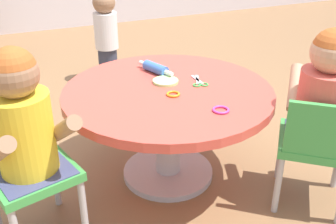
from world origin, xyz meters
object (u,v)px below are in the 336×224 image
Objects in this scene: craft_table at (168,109)px; child_chair_right at (316,145)px; seated_child_left at (22,118)px; child_chair_left at (28,167)px; rolling_pin at (156,68)px; craft_scissors at (199,83)px; toddler_standing at (106,35)px; seated_child_right at (325,91)px.

child_chair_right is (0.48, -0.44, -0.06)m from craft_table.
seated_child_left reaches higher than child_chair_right.
child_chair_left is 0.76m from rolling_pin.
seated_child_left is (-0.63, -0.18, 0.17)m from craft_table.
child_chair_right reaches higher than rolling_pin.
toddler_standing is at bearing 93.99° from craft_scissors.
seated_child_left is 2.29× the size of rolling_pin.
child_chair_left is 0.82m from craft_scissors.
child_chair_right is 1.79m from toddler_standing.
child_chair_left is at bearing -170.04° from craft_scissors.
seated_child_left reaches higher than toddler_standing.
seated_child_left is 1.16m from seated_child_right.
craft_table is at bearing 140.78° from seated_child_right.
toddler_standing reaches higher than child_chair_right.
child_chair_left is 1.00× the size of child_chair_right.
rolling_pin is (0.66, 0.34, 0.18)m from child_chair_left.
toddler_standing is (-0.41, 1.74, 0.05)m from child_chair_right.
toddler_standing is (0.71, 1.43, 0.05)m from child_chair_left.
craft_table is 1.30m from toddler_standing.
rolling_pin is (0.02, 0.20, 0.13)m from craft_table.
craft_table is 0.66m from child_chair_right.
child_chair_left is at bearing 166.44° from seated_child_right.
rolling_pin is (-0.05, -1.09, 0.13)m from toddler_standing.
seated_child_right is (1.14, -0.28, 0.23)m from child_chair_left.
seated_child_right is 0.55m from craft_scissors.
craft_scissors is (-0.35, 0.42, -0.07)m from seated_child_right.
seated_child_right is at bearing -13.56° from child_chair_left.
craft_table is at bearing -96.11° from rolling_pin.
toddler_standing is (0.70, 1.47, -0.17)m from seated_child_left.
toddler_standing is 1.30m from craft_scissors.
toddler_standing is 3.01× the size of rolling_pin.
child_chair_right is (1.11, -0.27, -0.23)m from seated_child_left.
craft_table is 1.85× the size of seated_child_right.
seated_child_left reaches higher than craft_scissors.
child_chair_left is at bearing -167.94° from craft_table.
seated_child_right reaches higher than rolling_pin.
craft_scissors is at bearing -55.62° from rolling_pin.
seated_child_left is at bearing -115.36° from toddler_standing.
child_chair_right is (1.12, -0.31, 0.00)m from child_chair_left.
craft_table is at bearing 15.56° from seated_child_left.
child_chair_right is at bearing -129.68° from seated_child_right.
child_chair_left reaches higher than craft_scissors.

